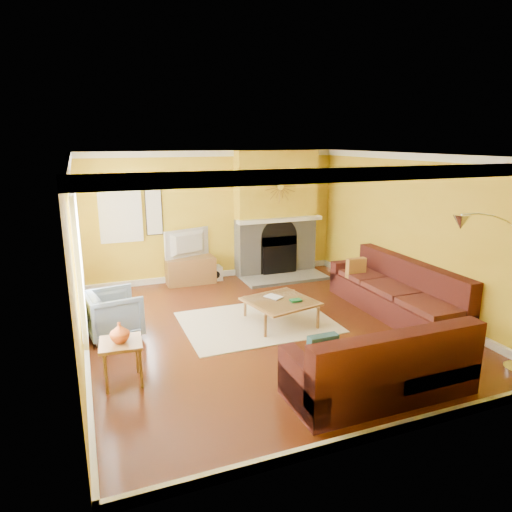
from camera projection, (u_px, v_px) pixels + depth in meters
name	position (u px, v px, depth m)	size (l,w,h in m)	color
floor	(268.00, 328.00, 7.29)	(5.50, 6.00, 0.02)	#602B14
ceiling	(269.00, 154.00, 6.61)	(5.50, 6.00, 0.02)	white
wall_back	(214.00, 216.00, 9.67)	(5.50, 0.02, 2.70)	gold
wall_front	(393.00, 314.00, 4.23)	(5.50, 0.02, 2.70)	gold
wall_left	(74.00, 263.00, 5.98)	(0.02, 6.00, 2.70)	gold
wall_right	(415.00, 233.00, 7.92)	(0.02, 6.00, 2.70)	gold
baseboard	(268.00, 324.00, 7.27)	(5.50, 6.00, 0.12)	white
crown_molding	(269.00, 159.00, 6.63)	(5.50, 6.00, 0.12)	white
window_left_near	(76.00, 233.00, 7.14)	(0.06, 1.22, 1.72)	white
window_left_far	(77.00, 263.00, 5.42)	(0.06, 1.22, 1.72)	white
window_back	(120.00, 212.00, 8.91)	(0.82, 0.06, 1.22)	white
wall_art	(154.00, 207.00, 9.13)	(0.34, 0.04, 1.14)	white
fireplace	(276.00, 214.00, 9.95)	(1.80, 0.40, 2.70)	gray
mantel	(280.00, 220.00, 9.76)	(1.92, 0.22, 0.08)	white
hearth	(285.00, 278.00, 9.78)	(1.80, 0.70, 0.06)	gray
sunburst	(280.00, 187.00, 9.60)	(0.70, 0.04, 0.70)	olive
rug	(257.00, 322.00, 7.49)	(2.40, 1.80, 0.02)	beige
sectional_sofa	(351.00, 308.00, 6.89)	(3.37, 3.94, 0.90)	#471916
coffee_table	(280.00, 311.00, 7.44)	(1.00, 1.00, 0.40)	white
media_console	(191.00, 270.00, 9.49)	(1.00, 0.45, 0.55)	olive
tv	(190.00, 244.00, 9.35)	(1.02, 0.13, 0.59)	black
subwoofer	(214.00, 273.00, 9.75)	(0.30, 0.30, 0.30)	white
armchair	(114.00, 314.00, 6.92)	(0.76, 0.78, 0.71)	slate
side_table	(122.00, 362.00, 5.58)	(0.50, 0.50, 0.55)	olive
vase	(120.00, 332.00, 5.48)	(0.24, 0.24, 0.25)	#D8591E
book	(270.00, 298.00, 7.43)	(0.20, 0.27, 0.03)	white
arc_lamp	(496.00, 300.00, 5.46)	(1.35, 0.36, 2.12)	silver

